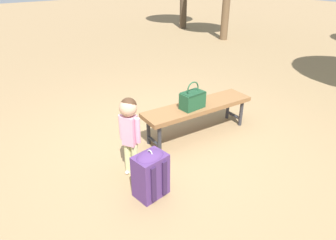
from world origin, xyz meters
The scene contains 5 objects.
ground_plane centered at (0.00, 0.00, 0.00)m, with size 40.00×40.00×0.00m, color #8C704C.
park_bench centered at (-0.50, 0.02, 0.39)m, with size 1.63×0.53×0.45m.
handbag centered at (-0.37, 0.06, 0.58)m, with size 0.33×0.19×0.37m.
child_standing centered at (0.70, 0.25, 0.62)m, with size 0.19×0.23×0.93m.
backpack_large centered at (0.73, 0.68, 0.27)m, with size 0.35×0.31×0.54m.
Camera 1 is at (2.05, 2.71, 2.11)m, focal length 31.95 mm.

